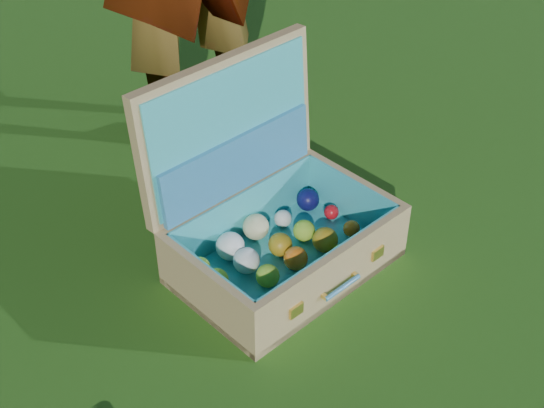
# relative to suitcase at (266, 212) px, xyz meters

# --- Properties ---
(ground) EXTENTS (60.00, 60.00, 0.00)m
(ground) POSITION_rel_suitcase_xyz_m (-0.02, -0.27, -0.15)
(ground) COLOR #215114
(ground) RESTS_ON ground
(suitcase) EXTENTS (0.63, 0.55, 0.52)m
(suitcase) POSITION_rel_suitcase_xyz_m (0.00, 0.00, 0.00)
(suitcase) COLOR tan
(suitcase) RESTS_ON ground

